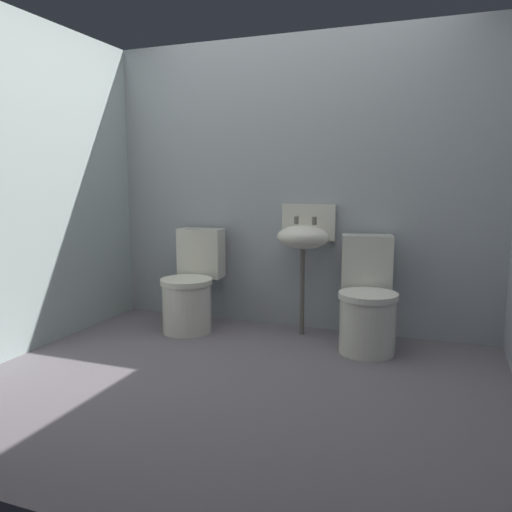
% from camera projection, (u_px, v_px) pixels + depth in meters
% --- Properties ---
extents(ground_plane, '(3.47, 2.75, 0.08)m').
position_uv_depth(ground_plane, '(239.00, 385.00, 3.00)').
color(ground_plane, slate).
extents(wall_back, '(3.47, 0.10, 2.27)m').
position_uv_depth(wall_back, '(297.00, 185.00, 3.95)').
color(wall_back, '#9FA9AD').
rests_on(wall_back, ground).
extents(wall_left, '(0.10, 2.55, 2.27)m').
position_uv_depth(wall_left, '(31.00, 186.00, 3.46)').
color(wall_left, '#9CACA8').
rests_on(wall_left, ground).
extents(toilet_left, '(0.43, 0.61, 0.78)m').
position_uv_depth(toilet_left, '(191.00, 289.00, 3.96)').
color(toilet_left, silver).
rests_on(toilet_left, ground).
extents(toilet_right, '(0.49, 0.65, 0.78)m').
position_uv_depth(toilet_right, '(367.00, 304.00, 3.49)').
color(toilet_right, silver).
rests_on(toilet_right, ground).
extents(sink, '(0.42, 0.35, 0.99)m').
position_uv_depth(sink, '(304.00, 236.00, 3.77)').
color(sink, '#666059').
rests_on(sink, ground).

